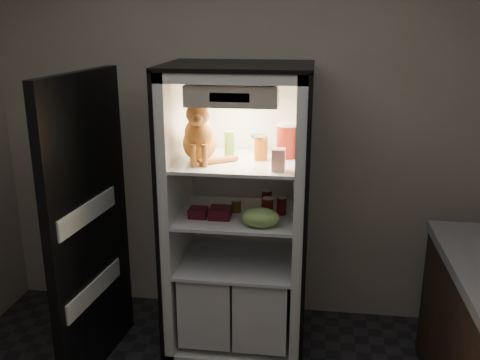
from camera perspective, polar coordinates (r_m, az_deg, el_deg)
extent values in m
plane|color=beige|center=(3.76, 0.75, 4.88)|extent=(3.60, 0.00, 3.60)
cube|color=white|center=(3.75, 0.48, -1.91)|extent=(0.85, 0.06, 1.85)
cube|color=white|center=(3.52, -6.59, -3.28)|extent=(0.06, 0.70, 1.85)
cube|color=white|center=(3.42, 6.38, -3.91)|extent=(0.06, 0.70, 1.85)
cube|color=white|center=(3.24, -0.23, 11.35)|extent=(0.85, 0.70, 0.06)
cube|color=white|center=(3.85, -0.19, -16.17)|extent=(0.85, 0.70, 0.06)
cube|color=black|center=(3.53, -7.26, -3.25)|extent=(0.02, 0.72, 1.87)
cube|color=black|center=(3.42, 7.08, -3.94)|extent=(0.02, 0.72, 1.87)
cube|color=black|center=(3.24, -0.23, 12.09)|extent=(0.90, 0.72, 0.02)
cube|color=white|center=(3.31, -0.29, 1.96)|extent=(0.73, 0.62, 0.02)
cube|color=white|center=(3.42, -0.28, -3.71)|extent=(0.73, 0.62, 0.02)
cube|color=white|center=(3.69, -3.02, -12.03)|extent=(0.34, 0.58, 0.48)
cube|color=white|center=(3.65, 2.53, -12.40)|extent=(0.34, 0.58, 0.48)
cube|color=white|center=(3.55, -0.27, -8.70)|extent=(0.73, 0.62, 0.02)
cube|color=beige|center=(3.02, -0.87, 9.02)|extent=(0.52, 0.18, 0.12)
cube|color=black|center=(2.94, -1.13, 8.79)|extent=(0.22, 0.01, 0.05)
cube|color=black|center=(3.35, -15.76, -4.95)|extent=(0.15, 0.87, 1.85)
cube|color=white|center=(3.45, -15.55, -11.12)|extent=(0.13, 0.64, 0.12)
cube|color=white|center=(3.25, -16.25, -3.30)|extent=(0.13, 0.64, 0.12)
ellipsoid|color=#B76517|center=(3.31, -4.30, 3.97)|extent=(0.25, 0.29, 0.22)
ellipsoid|color=#B76517|center=(3.19, -4.41, 5.02)|extent=(0.20, 0.18, 0.19)
sphere|color=#CC6A27|center=(3.10, -4.51, 7.03)|extent=(0.16, 0.16, 0.14)
sphere|color=#CC6A27|center=(3.05, -4.55, 6.55)|extent=(0.07, 0.07, 0.06)
cone|color=#CC6A27|center=(3.10, -5.32, 8.29)|extent=(0.06, 0.06, 0.06)
cone|color=#CC6A27|center=(3.10, -3.75, 8.32)|extent=(0.06, 0.06, 0.06)
cylinder|color=#B76517|center=(3.15, -5.02, 2.61)|extent=(0.04, 0.04, 0.14)
cylinder|color=#B76517|center=(3.15, -3.80, 2.62)|extent=(0.04, 0.04, 0.14)
cylinder|color=#B76517|center=(3.24, -2.29, 2.14)|extent=(0.23, 0.17, 0.04)
cylinder|color=#23822B|center=(3.36, -1.14, 3.72)|extent=(0.06, 0.06, 0.15)
cylinder|color=#23822B|center=(3.35, -1.15, 5.10)|extent=(0.06, 0.06, 0.01)
cylinder|color=white|center=(3.46, 1.92, 3.70)|extent=(0.09, 0.09, 0.11)
cylinder|color=#174DA2|center=(3.45, 1.93, 4.70)|extent=(0.09, 0.09, 0.02)
cylinder|color=maroon|center=(3.30, 2.24, 3.30)|extent=(0.08, 0.08, 0.13)
cylinder|color=gold|center=(3.29, 2.25, 4.56)|extent=(0.08, 0.08, 0.01)
cylinder|color=#A42C15|center=(3.36, 5.02, 4.10)|extent=(0.13, 0.13, 0.20)
cylinder|color=white|center=(3.34, 5.07, 5.94)|extent=(0.13, 0.13, 0.02)
cube|color=white|center=(3.07, 4.13, 2.17)|extent=(0.08, 0.08, 0.13)
cylinder|color=black|center=(3.48, 2.87, -2.10)|extent=(0.07, 0.07, 0.12)
cylinder|color=#B2B2B2|center=(3.46, 2.88, -1.12)|extent=(0.07, 0.07, 0.00)
cylinder|color=black|center=(3.39, 4.44, -2.79)|extent=(0.06, 0.06, 0.11)
cylinder|color=#B2B2B2|center=(3.37, 4.47, -1.88)|extent=(0.06, 0.06, 0.00)
cylinder|color=black|center=(3.33, 2.98, -3.01)|extent=(0.07, 0.07, 0.12)
cylinder|color=#B2B2B2|center=(3.31, 3.00, -1.96)|extent=(0.07, 0.07, 0.00)
cylinder|color=#533617|center=(3.42, -0.41, -2.82)|extent=(0.06, 0.06, 0.08)
cylinder|color=#B2B2B2|center=(3.41, -0.41, -2.13)|extent=(0.06, 0.06, 0.01)
ellipsoid|color=#92C65C|center=(3.18, 2.21, -4.02)|extent=(0.23, 0.17, 0.11)
cube|color=#4D0C1B|center=(3.35, -4.48, -3.49)|extent=(0.11, 0.11, 0.06)
cube|color=#4D0C1B|center=(3.33, -2.13, -3.51)|extent=(0.13, 0.13, 0.07)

